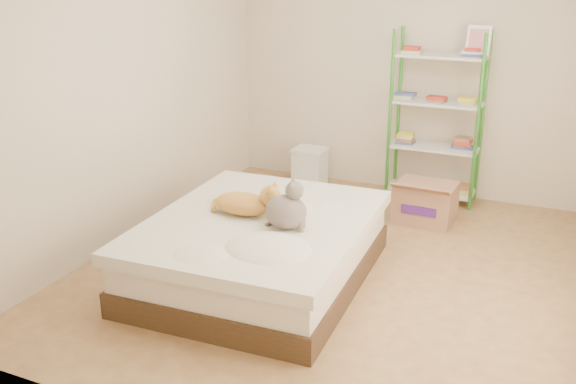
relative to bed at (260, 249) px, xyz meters
The scene contains 7 objects.
room 1.24m from the bed, 38.90° to the left, with size 3.81×4.21×2.61m.
bed is the anchor object (origin of this frame).
orange_cat 0.39m from the bed, 168.33° to the left, with size 0.53×0.29×0.21m, color #F0B356, non-canonical shape.
grey_cat 0.51m from the bed, 18.35° to the right, with size 0.27×0.32×0.36m, color gray, non-canonical shape.
shelf_unit 2.50m from the bed, 70.49° to the left, with size 0.88×0.36×1.74m.
cardboard_box 1.88m from the bed, 61.92° to the left, with size 0.55×0.52×0.43m.
white_bin 2.27m from the bed, 102.70° to the left, with size 0.35×0.31×0.41m.
Camera 1 is at (1.50, -4.34, 2.28)m, focal length 40.00 mm.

